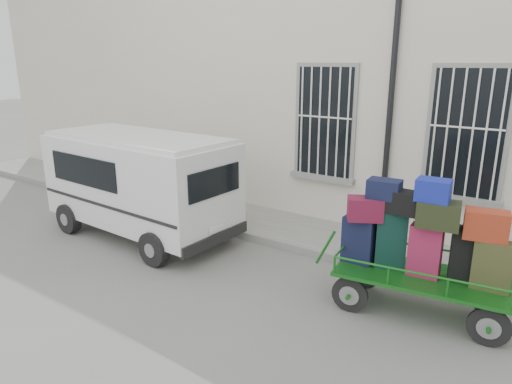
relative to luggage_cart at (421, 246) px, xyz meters
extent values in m
plane|color=slate|center=(-2.33, -0.52, -1.02)|extent=(80.00, 80.00, 0.00)
cube|color=beige|center=(-2.33, 4.98, 1.98)|extent=(24.00, 5.00, 6.00)
cylinder|color=black|center=(-1.38, 2.40, 1.78)|extent=(0.11, 0.11, 5.60)
cube|color=black|center=(-2.73, 2.46, 1.23)|extent=(1.20, 0.08, 2.20)
cube|color=gray|center=(-2.73, 2.44, 0.07)|extent=(1.45, 0.22, 0.12)
cube|color=black|center=(-0.03, 2.46, 1.23)|extent=(1.20, 0.08, 2.20)
cube|color=gray|center=(-0.03, 2.44, 0.07)|extent=(1.45, 0.22, 0.12)
cube|color=slate|center=(-2.33, 1.68, -0.95)|extent=(24.00, 1.70, 0.15)
cylinder|color=black|center=(-0.78, -0.51, -0.76)|extent=(0.53, 0.13, 0.52)
cylinder|color=gray|center=(-0.78, -0.51, -0.76)|extent=(0.30, 0.13, 0.29)
cylinder|color=black|center=(-0.88, 0.28, -0.76)|extent=(0.53, 0.13, 0.52)
cylinder|color=gray|center=(-0.88, 0.28, -0.76)|extent=(0.30, 0.13, 0.29)
cylinder|color=black|center=(0.98, -0.29, -0.76)|extent=(0.53, 0.13, 0.52)
cylinder|color=gray|center=(0.98, -0.29, -0.76)|extent=(0.30, 0.13, 0.29)
cylinder|color=black|center=(0.89, 0.50, -0.76)|extent=(0.53, 0.13, 0.52)
cylinder|color=gray|center=(0.89, 0.50, -0.76)|extent=(0.30, 0.13, 0.29)
cube|color=#166219|center=(0.05, 0.00, -0.45)|extent=(2.41, 1.32, 0.05)
cylinder|color=#166219|center=(-1.35, -0.18, -0.29)|extent=(0.31, 0.08, 0.59)
cube|color=#111A34|center=(-0.86, -0.08, -0.08)|extent=(0.46, 0.30, 0.69)
cube|color=black|center=(-0.86, -0.08, 0.28)|extent=(0.20, 0.17, 0.03)
cube|color=black|center=(-0.41, -0.01, 0.00)|extent=(0.46, 0.34, 0.85)
cube|color=black|center=(-0.41, -0.01, 0.44)|extent=(0.18, 0.13, 0.03)
cube|color=maroon|center=(0.06, 0.00, -0.06)|extent=(0.44, 0.28, 0.72)
cube|color=black|center=(0.06, 0.00, 0.32)|extent=(0.18, 0.14, 0.03)
cube|color=black|center=(0.54, 0.15, -0.05)|extent=(0.42, 0.35, 0.74)
cube|color=black|center=(0.54, 0.15, 0.34)|extent=(0.16, 0.15, 0.03)
cube|color=#35371B|center=(0.89, 0.09, -0.09)|extent=(0.48, 0.26, 0.66)
cube|color=black|center=(0.89, 0.09, 0.26)|extent=(0.20, 0.14, 0.03)
cube|color=maroon|center=(-0.78, -0.15, 0.43)|extent=(0.57, 0.50, 0.32)
cube|color=black|center=(-0.29, -0.03, 0.58)|extent=(0.61, 0.30, 0.31)
cube|color=black|center=(0.18, -0.03, 0.50)|extent=(0.59, 0.45, 0.35)
cube|color=maroon|center=(0.74, 0.10, 0.43)|extent=(0.57, 0.38, 0.38)
cube|color=#111A34|center=(-0.56, -0.03, 0.73)|extent=(0.47, 0.34, 0.27)
cube|color=#1729A0|center=(0.09, -0.05, 0.82)|extent=(0.44, 0.34, 0.29)
cube|color=white|center=(-5.50, -0.12, 0.15)|extent=(4.09, 1.90, 1.65)
cube|color=white|center=(-5.50, -0.12, 1.01)|extent=(3.91, 1.76, 0.09)
cube|color=black|center=(-7.50, -0.04, 0.47)|extent=(0.23, 1.52, 0.69)
cube|color=black|center=(-6.09, -0.97, 0.42)|extent=(2.01, 0.12, 0.57)
cube|color=black|center=(-3.48, -0.21, 0.42)|extent=(0.09, 1.28, 0.50)
cube|color=black|center=(-3.49, -0.20, -0.63)|extent=(0.16, 1.70, 0.20)
cube|color=white|center=(-3.46, -0.21, -0.42)|extent=(0.04, 0.39, 0.11)
cylinder|color=black|center=(-6.86, -0.91, -0.71)|extent=(0.63, 0.23, 0.62)
cylinder|color=black|center=(-6.80, 0.77, -0.71)|extent=(0.63, 0.23, 0.62)
cylinder|color=black|center=(-4.21, -1.02, -0.71)|extent=(0.63, 0.23, 0.62)
cylinder|color=black|center=(-4.14, 0.66, -0.71)|extent=(0.63, 0.23, 0.62)
camera|label=1|loc=(1.43, -6.06, 2.44)|focal=32.00mm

